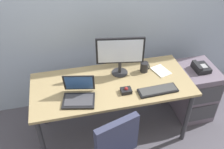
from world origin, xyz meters
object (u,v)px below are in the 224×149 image
at_px(desk_phone, 201,68).
at_px(keyboard, 158,90).
at_px(monitor_main, 120,53).
at_px(paper_notepad, 161,71).
at_px(laptop, 79,94).
at_px(file_cabinet, 194,91).
at_px(trackball_mouse, 126,90).
at_px(coffee_mug, 144,67).

bearing_deg(desk_phone, keyboard, -154.86).
xyz_separation_m(monitor_main, paper_notepad, (0.46, -0.08, -0.26)).
bearing_deg(keyboard, laptop, 174.18).
height_order(desk_phone, paper_notepad, desk_phone).
distance_m(desk_phone, paper_notepad, 0.51).
distance_m(file_cabinet, laptop, 1.56).
distance_m(monitor_main, keyboard, 0.55).
xyz_separation_m(monitor_main, trackball_mouse, (-0.02, -0.33, -0.24)).
distance_m(desk_phone, monitor_main, 1.01).
bearing_deg(coffee_mug, paper_notepad, -14.94).
height_order(keyboard, trackball_mouse, trackball_mouse).
bearing_deg(laptop, keyboard, -5.82).
bearing_deg(paper_notepad, monitor_main, 170.71).
bearing_deg(desk_phone, trackball_mouse, -165.72).
xyz_separation_m(file_cabinet, keyboard, (-0.67, -0.33, 0.43)).
bearing_deg(coffee_mug, trackball_mouse, -134.67).
bearing_deg(file_cabinet, trackball_mouse, -164.94).
bearing_deg(monitor_main, trackball_mouse, -93.20).
distance_m(monitor_main, paper_notepad, 0.54).
height_order(keyboard, coffee_mug, coffee_mug).
bearing_deg(keyboard, file_cabinet, 26.01).
distance_m(coffee_mug, paper_notepad, 0.20).
bearing_deg(trackball_mouse, file_cabinet, 15.06).
relative_size(monitor_main, paper_notepad, 2.46).
relative_size(keyboard, laptop, 1.15).
bearing_deg(laptop, file_cabinet, 9.53).
height_order(file_cabinet, desk_phone, desk_phone).
relative_size(desk_phone, paper_notepad, 0.96).
xyz_separation_m(keyboard, trackball_mouse, (-0.32, 0.06, 0.01)).
xyz_separation_m(file_cabinet, trackball_mouse, (-0.99, -0.27, 0.43)).
bearing_deg(keyboard, trackball_mouse, 169.21).
bearing_deg(desk_phone, paper_notepad, 179.88).
bearing_deg(coffee_mug, laptop, -160.09).
distance_m(trackball_mouse, paper_notepad, 0.54).
xyz_separation_m(laptop, coffee_mug, (0.78, 0.28, 0.00)).
bearing_deg(coffee_mug, desk_phone, -4.15).
height_order(laptop, paper_notepad, laptop).
bearing_deg(paper_notepad, desk_phone, -0.12).
bearing_deg(monitor_main, file_cabinet, -3.53).
xyz_separation_m(desk_phone, trackball_mouse, (-0.99, -0.25, 0.05)).
bearing_deg(paper_notepad, coffee_mug, 165.06).
relative_size(desk_phone, trackball_mouse, 1.82).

